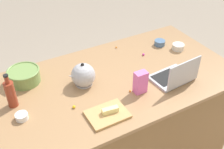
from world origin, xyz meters
name	(u,v)px	position (x,y,z in m)	size (l,w,h in m)	color
island_counter	(112,121)	(0.00, 0.00, 0.45)	(1.97, 1.02, 0.90)	olive
laptop	(175,76)	(-0.41, 0.24, 0.95)	(0.33, 0.25, 0.22)	#B7B7BC
mixing_bowl_large	(24,76)	(0.59, -0.30, 0.96)	(0.24, 0.24, 0.11)	#72934C
bottle_soy	(11,94)	(0.72, -0.08, 1.00)	(0.07, 0.07, 0.26)	maroon
kettle	(83,75)	(0.21, -0.06, 0.98)	(0.21, 0.18, 0.20)	#ADADB2
cutting_board	(107,114)	(0.21, 0.32, 0.91)	(0.26, 0.20, 0.02)	tan
butter_stick_left	(110,110)	(0.19, 0.32, 0.94)	(0.11, 0.04, 0.04)	#F4E58C
ramekin_small	(22,116)	(0.71, 0.08, 0.92)	(0.08, 0.08, 0.04)	white
ramekin_medium	(160,43)	(-0.63, -0.24, 0.92)	(0.10, 0.10, 0.05)	slate
ramekin_wide	(178,47)	(-0.73, -0.10, 0.93)	(0.11, 0.11, 0.05)	beige
candy_bag	(140,82)	(-0.11, 0.22, 0.99)	(0.09, 0.06, 0.17)	pink
candy_0	(116,47)	(-0.26, -0.39, 0.91)	(0.02, 0.02, 0.02)	orange
candy_1	(130,91)	(-0.04, 0.19, 0.91)	(0.01, 0.01, 0.01)	orange
candy_2	(141,71)	(-0.25, 0.02, 0.91)	(0.02, 0.02, 0.02)	yellow
candy_4	(143,54)	(-0.41, -0.17, 0.91)	(0.02, 0.02, 0.02)	#CC3399
candy_5	(74,107)	(0.38, 0.15, 0.91)	(0.02, 0.02, 0.02)	yellow
candy_6	(159,74)	(-0.34, 0.13, 0.91)	(0.02, 0.02, 0.02)	yellow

